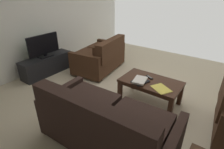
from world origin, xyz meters
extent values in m
cube|color=beige|center=(0.00, 0.00, 0.00)|extent=(5.20, 5.78, 0.01)
cube|color=silver|center=(2.60, 0.00, 1.39)|extent=(0.12, 5.78, 2.79)
cylinder|color=black|center=(-0.94, 0.84, 0.03)|extent=(0.05, 0.05, 0.06)
cylinder|color=black|center=(0.45, 0.91, 0.03)|extent=(0.05, 0.05, 0.06)
cylinder|color=black|center=(0.41, 1.63, 0.03)|extent=(0.05, 0.05, 0.06)
cube|color=black|center=(-0.27, 1.24, 0.25)|extent=(1.59, 0.91, 0.39)
cube|color=black|center=(-0.65, 1.20, 0.50)|extent=(0.76, 0.78, 0.10)
cube|color=black|center=(0.12, 1.23, 0.50)|extent=(0.76, 0.78, 0.10)
cube|color=black|center=(-0.28, 1.60, 0.64)|extent=(1.56, 0.25, 0.49)
cube|color=black|center=(-0.66, 1.47, 0.64)|extent=(0.70, 0.15, 0.35)
cube|color=black|center=(0.11, 1.51, 0.64)|extent=(0.70, 0.15, 0.35)
cube|color=black|center=(0.56, 1.27, 0.32)|extent=(0.14, 0.85, 0.55)
cylinder|color=black|center=(1.76, -0.95, 0.03)|extent=(0.06, 0.06, 0.06)
cylinder|color=black|center=(1.63, -0.01, 0.03)|extent=(0.06, 0.06, 0.06)
cylinder|color=black|center=(1.07, -1.05, 0.03)|extent=(0.06, 0.06, 0.06)
cylinder|color=black|center=(0.94, -0.10, 0.03)|extent=(0.06, 0.06, 0.06)
cube|color=#422819|center=(1.35, -0.53, 0.26)|extent=(0.95, 1.21, 0.39)
cube|color=#422819|center=(1.41, -0.80, 0.50)|extent=(0.78, 0.61, 0.10)
cube|color=#422819|center=(1.33, -0.25, 0.50)|extent=(0.78, 0.61, 0.10)
cube|color=#422819|center=(1.01, -0.58, 0.62)|extent=(0.33, 1.13, 0.43)
cube|color=#422819|center=(1.15, -0.84, 0.62)|extent=(0.19, 0.51, 0.30)
cube|color=#422819|center=(1.08, -0.28, 0.62)|extent=(0.19, 0.51, 0.30)
cube|color=#422819|center=(1.43, -1.13, 0.33)|extent=(0.82, 0.21, 0.55)
cube|color=#422819|center=(1.27, 0.07, 0.33)|extent=(0.82, 0.21, 0.55)
cube|color=#3D2316|center=(-0.31, 0.04, 0.42)|extent=(1.03, 0.61, 0.04)
cube|color=#3D2316|center=(-0.31, 0.04, 0.38)|extent=(0.95, 0.55, 0.05)
cube|color=#3D2316|center=(-0.78, -0.22, 0.20)|extent=(0.07, 0.07, 0.40)
cube|color=#3D2316|center=(0.16, -0.22, 0.20)|extent=(0.07, 0.07, 0.40)
cube|color=#3D2316|center=(-0.78, 0.30, 0.20)|extent=(0.07, 0.07, 0.40)
cube|color=#3D2316|center=(0.16, 0.30, 0.20)|extent=(0.07, 0.07, 0.40)
cube|color=black|center=(2.23, 0.38, 0.22)|extent=(0.38, 1.25, 0.44)
cube|color=black|center=(2.33, 0.38, 0.22)|extent=(0.02, 1.06, 0.26)
cube|color=black|center=(2.25, 0.28, 0.22)|extent=(0.20, 0.24, 0.06)
cube|color=black|center=(2.23, 0.38, 0.45)|extent=(0.20, 0.32, 0.02)
cube|color=black|center=(2.23, 0.38, 0.49)|extent=(0.04, 0.06, 0.06)
cube|color=black|center=(2.23, 0.38, 0.73)|extent=(0.04, 0.78, 0.45)
cube|color=#194C23|center=(2.25, 0.38, 0.73)|extent=(0.01, 0.75, 0.42)
cylinder|color=black|center=(-1.47, 0.41, 0.03)|extent=(0.05, 0.05, 0.06)
cylinder|color=black|center=(-1.42, -0.22, 0.03)|extent=(0.05, 0.05, 0.06)
cube|color=black|center=(-0.18, 0.19, 0.46)|extent=(0.27, 0.32, 0.03)
cube|color=silver|center=(-0.17, 0.20, 0.49)|extent=(0.26, 0.33, 0.03)
cube|color=black|center=(-0.23, -0.05, 0.45)|extent=(0.16, 0.11, 0.02)
cube|color=#59595B|center=(-0.23, -0.05, 0.47)|extent=(0.11, 0.08, 0.00)
cube|color=#E0CC4C|center=(-0.55, 0.19, 0.45)|extent=(0.37, 0.35, 0.01)
camera|label=1|loc=(-1.35, 2.64, 1.93)|focal=28.46mm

